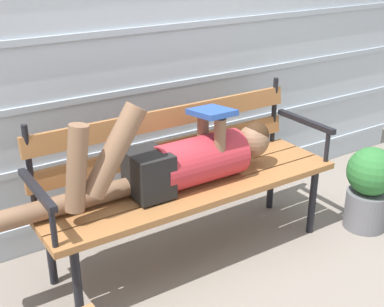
# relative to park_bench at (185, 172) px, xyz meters

# --- Properties ---
(ground_plane) EXTENTS (12.00, 12.00, 0.00)m
(ground_plane) POSITION_rel_park_bench_xyz_m (0.00, -0.20, -0.51)
(ground_plane) COLOR gray
(house_siding) EXTENTS (4.82, 0.08, 2.12)m
(house_siding) POSITION_rel_park_bench_xyz_m (0.00, 0.50, 0.55)
(house_siding) COLOR #B2BCC6
(house_siding) RESTS_ON ground
(park_bench) EXTENTS (1.75, 0.51, 0.90)m
(park_bench) POSITION_rel_park_bench_xyz_m (0.00, 0.00, 0.00)
(park_bench) COLOR #9E6638
(park_bench) RESTS_ON ground
(reclining_person) EXTENTS (1.72, 0.26, 0.55)m
(reclining_person) POSITION_rel_park_bench_xyz_m (-0.10, -0.07, 0.12)
(reclining_person) COLOR #B72D38
(potted_plant) EXTENTS (0.31, 0.31, 0.55)m
(potted_plant) POSITION_rel_park_bench_xyz_m (1.11, -0.41, -0.22)
(potted_plant) COLOR slate
(potted_plant) RESTS_ON ground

